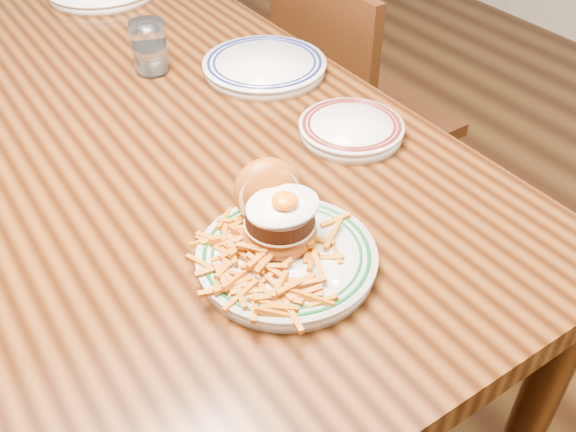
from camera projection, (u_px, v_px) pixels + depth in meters
floor at (187, 356)px, 1.71m from camera, size 6.00×6.00×0.00m
table at (154, 150)px, 1.29m from camera, size 0.85×1.60×0.75m
chair_right at (350, 113)px, 1.79m from camera, size 0.41×0.41×0.86m
main_plate at (283, 241)px, 0.90m from camera, size 0.25×0.27×0.12m
side_plate at (351, 128)px, 1.16m from camera, size 0.19×0.19×0.03m
rear_plate at (265, 65)px, 1.35m from camera, size 0.26×0.26×0.03m
water_glass at (150, 50)px, 1.33m from camera, size 0.07×0.07×0.11m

